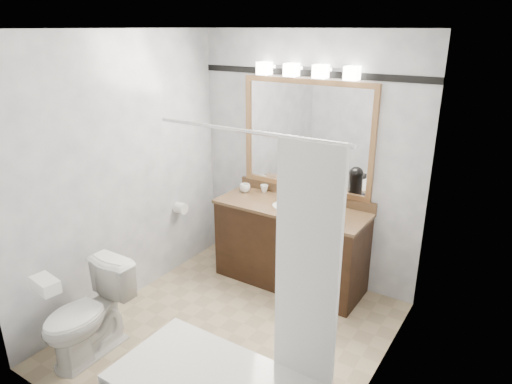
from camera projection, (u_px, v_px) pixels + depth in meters
room at (230, 199)px, 3.54m from camera, size 2.42×2.62×2.52m
vanity at (290, 244)px, 4.62m from camera, size 1.53×0.58×0.97m
mirror at (306, 136)px, 4.47m from camera, size 1.40×0.04×1.10m
vanity_light_bar at (306, 70)px, 4.21m from camera, size 1.02×0.14×0.12m
accent_stripe at (309, 73)px, 4.27m from camera, size 2.40×0.01×0.06m
tp_roll at (181, 208)px, 4.83m from camera, size 0.11×0.12×0.12m
toilet at (87, 314)px, 3.60m from camera, size 0.42×0.74×0.75m
tissue_box at (45, 285)px, 3.22m from camera, size 0.24×0.15×0.09m
coffee_maker at (330, 200)px, 4.16m from camera, size 0.17×0.21×0.33m
cup_left at (245, 188)px, 4.85m from camera, size 0.12×0.12×0.09m
cup_right at (264, 189)px, 4.85m from camera, size 0.10×0.10×0.08m
soap_bottle_a at (295, 196)px, 4.59m from camera, size 0.07×0.07×0.11m
soap_bottle_b at (306, 199)px, 4.55m from camera, size 0.06×0.06×0.07m
soap_bar at (300, 202)px, 4.55m from camera, size 0.08×0.06×0.02m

